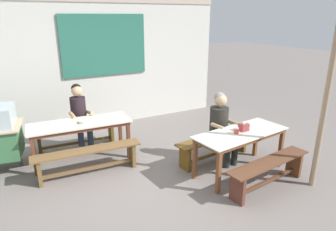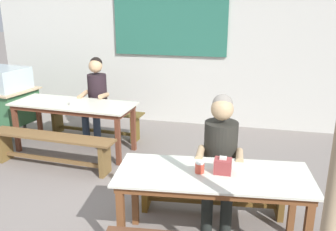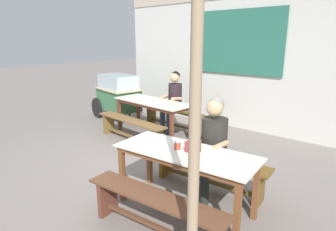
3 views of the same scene
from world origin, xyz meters
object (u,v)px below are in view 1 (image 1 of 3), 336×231
person_center_facing (80,113)px  bench_near_back (215,144)px  tissue_box (244,127)px  condiment_jar (236,131)px  bench_near_front (269,170)px  dining_table_far (80,126)px  wooden_support_post (324,109)px  bench_far_back (77,134)px  dining_table_near (241,136)px  bench_far_front (88,157)px  soup_bowl (84,122)px  person_right_near_table (221,123)px

person_center_facing → bench_near_back: bearing=-39.9°
tissue_box → condiment_jar: size_ratio=1.48×
bench_near_front → person_center_facing: (-2.14, 2.86, 0.44)m
dining_table_far → wooden_support_post: 3.99m
bench_far_back → condiment_jar: 3.16m
dining_table_near → bench_near_back: (-0.06, 0.59, -0.34)m
bench_far_front → bench_near_front: (2.30, -1.76, -0.01)m
tissue_box → dining_table_far: bearing=142.8°
bench_near_front → condiment_jar: condiment_jar is taller
bench_far_back → soup_bowl: bearing=-88.1°
bench_far_front → soup_bowl: size_ratio=10.48×
bench_far_back → wooden_support_post: size_ratio=0.66×
bench_near_back → tissue_box: size_ratio=11.21×
wooden_support_post → bench_near_back: bearing=118.6°
dining_table_far → bench_near_front: bearing=-46.1°
dining_table_far → soup_bowl: 0.14m
tissue_box → soup_bowl: tissue_box is taller
tissue_box → soup_bowl: 2.77m
tissue_box → condiment_jar: bearing=-167.9°
tissue_box → wooden_support_post: (0.66, -0.91, 0.46)m
dining_table_near → person_right_near_table: person_right_near_table is taller
person_center_facing → soup_bowl: (-0.06, -0.58, 0.02)m
bench_near_front → person_center_facing: person_center_facing is taller
bench_far_front → person_center_facing: bearing=81.6°
bench_near_front → bench_near_back: bearing=95.9°
soup_bowl → bench_far_front: bearing=-100.9°
dining_table_far → bench_far_back: size_ratio=1.10×
bench_far_back → person_right_near_table: (2.17, -1.82, 0.43)m
dining_table_near → tissue_box: bearing=23.2°
person_center_facing → bench_far_back: bearing=138.4°
condiment_jar → soup_bowl: size_ratio=0.58×
bench_far_back → tissue_box: (2.24, -2.32, 0.50)m
soup_bowl → bench_near_back: bearing=-28.0°
dining_table_far → soup_bowl: soup_bowl is taller
person_center_facing → wooden_support_post: 4.26m
condiment_jar → person_center_facing: bearing=130.7°
dining_table_far → person_right_near_table: (2.21, -1.23, 0.07)m
bench_far_back → person_right_near_table: 2.87m
tissue_box → dining_table_near: bearing=-156.8°
dining_table_near → tissue_box: size_ratio=11.60×
bench_near_front → dining_table_near: bearing=95.9°
wooden_support_post → condiment_jar: bearing=134.4°
dining_table_far → bench_far_front: 0.68m
bench_far_back → tissue_box: tissue_box is taller
bench_near_back → bench_far_back: bearing=140.0°
bench_far_back → bench_near_back: (2.10, -1.76, 0.01)m
bench_near_front → soup_bowl: 3.20m
dining_table_near → person_center_facing: person_center_facing is taller
dining_table_near → wooden_support_post: (0.74, -0.88, 0.60)m
tissue_box → bench_near_back: bearing=103.8°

